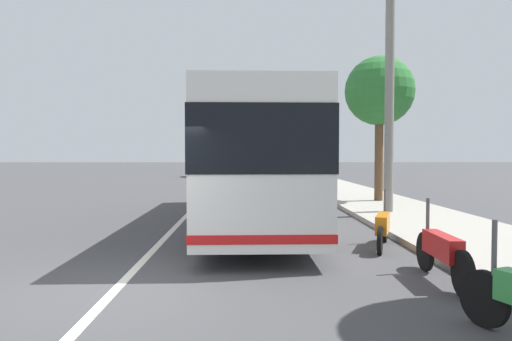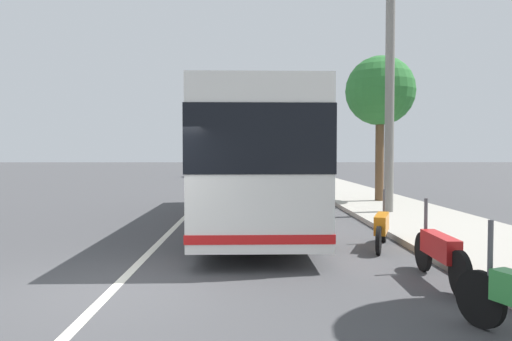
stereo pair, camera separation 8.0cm
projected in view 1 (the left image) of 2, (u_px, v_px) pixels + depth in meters
ground_plane at (115, 290)px, 6.89m from camera, size 220.00×220.00×0.00m
sidewalk_curb at (389, 207)px, 17.05m from camera, size 110.00×3.60×0.14m
lane_divider_line at (192, 210)px, 16.88m from camera, size 110.00×0.16×0.01m
coach_bus at (253, 157)px, 13.71m from camera, size 12.16×2.70×3.43m
motorcycle_nearest_curb at (442, 252)px, 7.27m from camera, size 2.19×0.28×1.29m
motorcycle_angled at (383, 227)px, 9.97m from camera, size 1.92×0.80×1.24m
car_side_street at (201, 169)px, 41.82m from camera, size 4.21×2.00×1.40m
car_far_distant at (205, 166)px, 54.94m from camera, size 4.45×1.83×1.36m
car_oncoming at (251, 172)px, 34.56m from camera, size 4.23×1.97×1.40m
car_behind_bus at (245, 169)px, 43.10m from camera, size 4.56×1.93×1.38m
roadside_tree_mid_block at (379, 92)px, 18.70m from camera, size 2.81×2.81×6.03m
utility_pole at (389, 92)px, 15.07m from camera, size 0.30×0.30×8.18m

